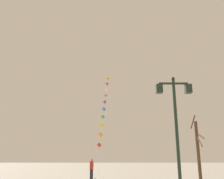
# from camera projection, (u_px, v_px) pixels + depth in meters

# --- Properties ---
(ground_plane) EXTENTS (160.00, 160.00, 0.00)m
(ground_plane) POSITION_uv_depth(u_px,v_px,m) (109.00, 179.00, 20.95)
(ground_plane) COLOR gray
(twin_lantern_lamp_post) EXTENTS (1.58, 0.28, 5.26)m
(twin_lantern_lamp_post) POSITION_uv_depth(u_px,v_px,m) (175.00, 113.00, 10.69)
(twin_lantern_lamp_post) COLOR #1E2D23
(twin_lantern_lamp_post) RESTS_ON ground_plane
(kite_train) EXTENTS (1.16, 11.33, 12.66)m
(kite_train) POSITION_uv_depth(u_px,v_px,m) (104.00, 110.00, 28.00)
(kite_train) COLOR brown
(kite_train) RESTS_ON ground_plane
(kite_flyer) EXTENTS (0.28, 0.62, 1.71)m
(kite_flyer) POSITION_uv_depth(u_px,v_px,m) (92.00, 169.00, 19.51)
(kite_flyer) COLOR #1E1E2D
(kite_flyer) RESTS_ON ground_plane
(bare_tree) EXTENTS (0.42, 2.50, 5.09)m
(bare_tree) POSITION_uv_depth(u_px,v_px,m) (198.00, 148.00, 19.11)
(bare_tree) COLOR #4C3826
(bare_tree) RESTS_ON ground_plane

